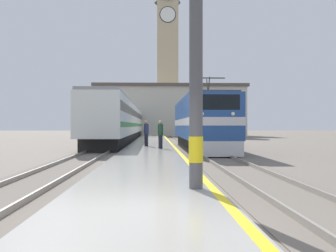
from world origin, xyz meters
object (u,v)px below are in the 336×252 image
(catenary_mast, at_px, (199,15))
(locomotive_train, at_px, (201,123))
(second_waiting_passenger, at_px, (146,133))
(passenger_train, at_px, (126,122))
(clock_tower, at_px, (167,55))
(person_on_platform, at_px, (160,134))

(catenary_mast, bearing_deg, locomotive_train, 83.02)
(second_waiting_passenger, bearing_deg, catenary_mast, -85.10)
(passenger_train, xyz_separation_m, clock_tower, (6.09, 31.03, 13.77))
(locomotive_train, distance_m, second_waiting_passenger, 3.91)
(locomotive_train, bearing_deg, catenary_mast, -96.98)
(catenary_mast, relative_size, clock_tower, 0.27)
(passenger_train, height_order, person_on_platform, passenger_train)
(passenger_train, xyz_separation_m, person_on_platform, (3.89, -22.89, -0.98))
(catenary_mast, xyz_separation_m, person_on_platform, (-0.64, 15.79, -3.06))
(person_on_platform, distance_m, second_waiting_passenger, 3.03)
(locomotive_train, relative_size, passenger_train, 0.30)
(locomotive_train, xyz_separation_m, person_on_platform, (-2.87, -2.38, -0.68))
(passenger_train, bearing_deg, person_on_platform, -80.36)
(catenary_mast, height_order, clock_tower, clock_tower)
(catenary_mast, distance_m, second_waiting_passenger, 18.98)
(locomotive_train, distance_m, person_on_platform, 3.78)
(catenary_mast, bearing_deg, person_on_platform, 92.32)
(second_waiting_passenger, relative_size, clock_tower, 0.06)
(locomotive_train, height_order, clock_tower, clock_tower)
(passenger_train, relative_size, second_waiting_passenger, 27.21)
(passenger_train, bearing_deg, catenary_mast, -83.32)
(passenger_train, distance_m, person_on_platform, 23.24)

